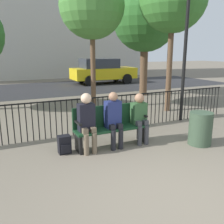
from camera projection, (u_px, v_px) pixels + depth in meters
ground_plane at (182, 201)px, 3.60m from camera, size 80.00×80.00×0.00m
park_bench at (111, 124)px, 5.63m from camera, size 1.70×0.45×0.92m
seated_person_0 at (87, 119)px, 5.22m from camera, size 0.34×0.39×1.27m
seated_person_1 at (114, 117)px, 5.48m from camera, size 0.34×0.39×1.25m
seated_person_2 at (140, 115)px, 5.76m from camera, size 0.34×0.39×1.17m
backpack at (64, 145)px, 5.24m from camera, size 0.26×0.24×0.39m
fence_railing at (93, 112)px, 6.52m from camera, size 9.01×0.03×0.95m
tree_1 at (145, 20)px, 11.46m from camera, size 2.97×2.97×5.02m
tree_2 at (92, 6)px, 8.68m from camera, size 2.30×2.30×4.79m
lamp_post at (187, 30)px, 7.18m from camera, size 0.28×0.28×4.17m
street_surface at (40, 89)px, 14.14m from camera, size 24.00×6.00×0.01m
parked_car_0 at (102, 71)px, 16.43m from camera, size 4.20×1.94×1.62m
trash_bin at (200, 128)px, 5.71m from camera, size 0.52×0.52×0.76m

